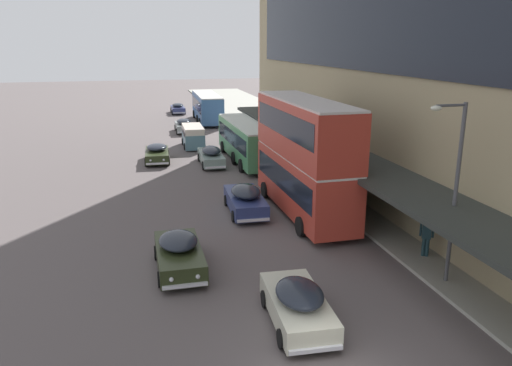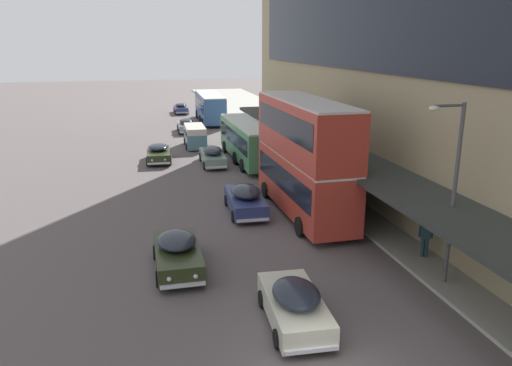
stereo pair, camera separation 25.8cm
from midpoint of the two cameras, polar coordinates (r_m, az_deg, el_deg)
The scene contains 13 objects.
transit_bus_kerbside_front at distance 40.38m, azimuth -1.29°, elevation 5.03°, with size 2.84×11.03×3.16m.
transit_bus_kerbside_rear at distance 60.94m, azimuth -5.73°, elevation 8.74°, with size 2.99×10.67×3.37m.
transit_bus_kerbside_far at distance 27.50m, azimuth 5.27°, elevation 3.33°, with size 2.89×10.25×6.44m.
sedan_far_back at distance 17.57m, azimuth 4.37°, elevation -13.61°, with size 2.11×4.49×1.57m.
sedan_second_near at distance 39.45m, azimuth -5.34°, elevation 3.12°, with size 1.85×4.95×1.50m.
sedan_lead_mid at distance 21.61m, azimuth -9.13°, elevation -7.91°, with size 1.99×4.53×1.54m.
sedan_trailing_mid at distance 54.34m, azimuth -8.39°, elevation 6.52°, with size 1.89×4.31×1.48m.
sedan_oncoming_front at distance 69.06m, azimuth -9.03°, elevation 8.44°, with size 1.85×4.42×1.40m.
sedan_second_mid at distance 28.23m, azimuth -1.48°, elevation -1.86°, with size 2.12×4.91×1.66m.
sedan_lead_near at distance 41.15m, azimuth -11.43°, elevation 3.37°, with size 2.10×4.49×1.43m.
vw_van at distance 46.53m, azimuth -7.38°, elevation 5.46°, with size 1.99×4.59×1.96m.
pedestrian_at_kerb at distance 23.39m, azimuth 18.61°, elevation -5.59°, with size 0.53×0.42×1.86m.
street_lamp at distance 20.26m, azimuth 21.26°, elevation 0.14°, with size 1.50×0.28×7.13m.
Camera 1 is at (-5.01, -11.09, 9.40)m, focal length 35.00 mm.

